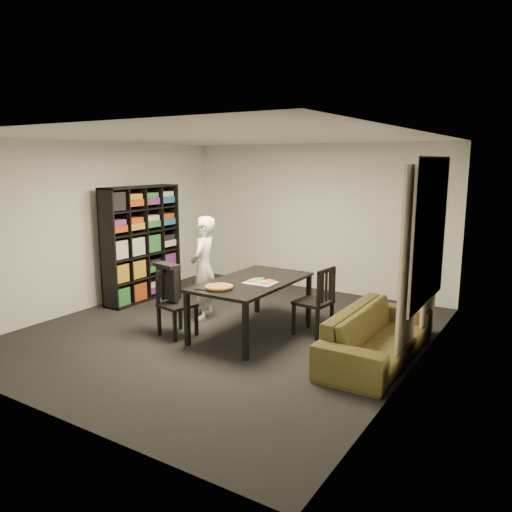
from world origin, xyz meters
The scene contains 16 objects.
room centered at (0.00, 0.00, 1.30)m, with size 5.01×5.51×2.61m.
window_pane centered at (2.48, 0.60, 1.50)m, with size 0.02×1.40×1.60m, color black.
window_frame centered at (2.48, 0.60, 1.50)m, with size 0.03×1.52×1.72m, color white.
curtain_left centered at (2.40, 0.08, 1.15)m, with size 0.03×0.70×2.25m, color beige.
curtain_right centered at (2.40, 1.12, 1.15)m, with size 0.03×0.70×2.25m, color beige.
bookshelf centered at (-2.16, 0.60, 0.95)m, with size 0.35×1.50×1.90m, color black.
dining_table centered at (0.33, 0.12, 0.67)m, with size 0.98×1.76×0.73m.
chair_left centered at (-0.55, -0.47, 0.50)m, with size 0.49×0.49×0.88m.
chair_right centered at (1.13, 0.52, 0.53)m, with size 0.48×0.48×0.93m.
draped_jacket centered at (-0.66, -0.44, 0.73)m, with size 0.42×0.25×0.49m.
person centered at (-0.63, 0.30, 0.76)m, with size 0.56×0.36×1.52m, color white.
baking_tray centered at (0.15, -0.47, 0.74)m, with size 0.40×0.32×0.01m, color black.
pepperoni_pizza centered at (0.22, -0.47, 0.76)m, with size 0.35×0.35×0.03m.
kitchen_towel centered at (0.50, 0.06, 0.74)m, with size 0.40×0.30×0.01m, color white.
pizza_slices centered at (0.48, 0.13, 0.75)m, with size 0.37×0.31×0.01m, color gold, non-canonical shape.
sofa centered at (2.06, 0.15, 0.30)m, with size 2.03×0.79×0.59m, color #43411A.
Camera 1 is at (3.81, -5.34, 2.32)m, focal length 35.00 mm.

